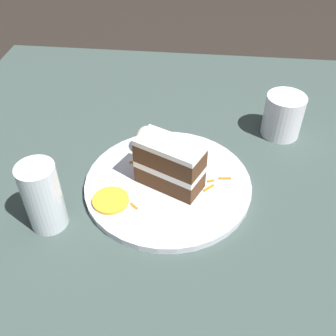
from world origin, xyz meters
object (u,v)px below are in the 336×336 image
Objects in this scene: plate at (168,184)px; cream_dollop at (147,139)px; orange_garnish at (111,200)px; drinking_glass at (44,201)px; coffee_mug at (283,114)px; cake_slice at (169,165)px.

plate is 0.11m from cream_dollop.
drinking_glass is (0.05, -0.10, 0.04)m from orange_garnish.
coffee_mug reaches higher than plate.
orange_garnish is at bearing -51.39° from coffee_mug.
orange_garnish is 0.51× the size of drinking_glass.
cream_dollop is 0.16m from orange_garnish.
cream_dollop is 0.58× the size of coffee_mug.
cream_dollop is 0.43× the size of drinking_glass.
coffee_mug is (-0.20, 0.22, -0.01)m from cake_slice.
cake_slice reaches higher than coffee_mug.
cake_slice is 2.43× the size of cream_dollop.
cake_slice is (0.01, 0.00, 0.05)m from plate.
drinking_glass reaches higher than cake_slice.
plate is 0.11m from orange_garnish.
cream_dollop is at bearing -69.24° from coffee_mug.
orange_garnish is 0.11m from drinking_glass.
cream_dollop is 0.24m from drinking_glass.
cake_slice is at bearing -47.61° from coffee_mug.
coffee_mug is at bearing 130.63° from plate.
drinking_glass reaches higher than plate.
drinking_glass reaches higher than orange_garnish.
cream_dollop is at bearing 163.85° from orange_garnish.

